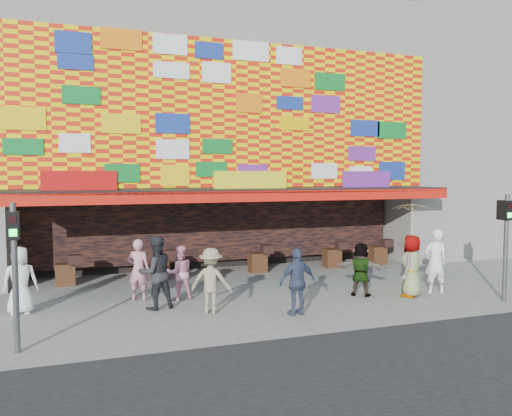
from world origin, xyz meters
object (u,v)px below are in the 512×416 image
Objects in this scene: ped_d at (211,281)px; ped_f at (361,269)px; signal_left at (15,260)px; ped_a at (20,280)px; ped_e at (297,282)px; ped_g at (412,266)px; ped_h at (436,261)px; parasol at (413,220)px; signal_right at (506,235)px; ped_c at (156,273)px; ped_b at (138,270)px; ped_i at (180,273)px.

ped_d is 1.06× the size of ped_f.
signal_left is 3.18m from ped_a.
ped_e is 3.95m from ped_g.
parasol is at bearing 23.21° from ped_h.
ped_a reaches higher than ped_e.
ped_h is (11.46, -1.60, 0.09)m from ped_a.
ped_d is (4.35, 1.52, -1.03)m from signal_left.
ped_h reaches higher than ped_d.
ped_e is (2.00, -0.91, 0.02)m from ped_d.
signal_right is at bearing -170.30° from ped_f.
parasol is (1.34, -0.57, 1.44)m from ped_f.
ped_g reaches higher than ped_a.
ped_d is 2.20m from ped_e.
ped_d is 6.85m from ped_h.
ped_e reaches higher than ped_f.
signal_right reaches higher than ped_d.
ped_c is at bearing 165.83° from signal_right.
ped_b is at bearing 164.07° from parasol.
ped_f is (2.56, 1.23, -0.07)m from ped_e.
ped_i is at bearing -171.34° from ped_b.
ped_i is (-7.36, 1.71, -0.18)m from ped_h.
ped_a is at bearing 30.26° from ped_f.
signal_right reaches higher than ped_h.
signal_right is at bearing -30.71° from parasol.
ped_f is at bearing 157.12° from parasol.
ped_b reaches higher than ped_i.
ped_g is at bearing 157.98° from ped_c.
ped_f is (8.91, 1.84, -1.08)m from signal_left.
ped_i is at bearing 39.16° from signal_left.
ped_d is (1.63, -1.90, -0.04)m from ped_b.
parasol is (3.90, 0.66, 1.37)m from ped_e.
signal_left is at bearing 75.70° from ped_b.
parasol is (10.25, 1.28, 0.36)m from signal_left.
signal_right is 10.32m from ped_b.
signal_right is (12.40, 0.00, 0.00)m from signal_left.
ped_g is (7.19, -1.08, -0.07)m from ped_c.
ped_d is 1.68m from ped_i.
ped_h is at bearing 150.28° from ped_g.
ped_a is 1.03× the size of ped_d.
ped_d is at bearing 169.30° from signal_right.
signal_left is at bearing -30.57° from ped_g.
ped_g is at bearing -176.00° from ped_e.
parasol reaches higher than ped_g.
ped_e is (-6.04, 0.61, -1.01)m from signal_right.
ped_e reaches higher than ped_d.
signal_left is 1.56× the size of ped_c.
ped_a is 1.12× the size of ped_i.
signal_left is 1.91× the size of ped_f.
signal_left is 12.40m from signal_right.
signal_right is 4.09m from ped_f.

